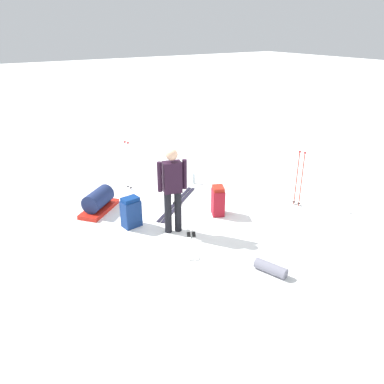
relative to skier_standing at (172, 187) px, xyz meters
name	(u,v)px	position (x,y,z in m)	size (l,w,h in m)	color
ground_plane	(192,223)	(0.08, -0.49, -0.95)	(80.00, 80.00, 0.00)	white
skier_standing	(172,187)	(0.00, 0.00, 0.00)	(0.31, 0.55, 1.70)	black
ski_pair_near	(177,203)	(1.03, -0.71, -0.94)	(1.31, 1.65, 0.05)	black
ski_pair_far	(191,235)	(-0.36, -0.19, -0.94)	(1.57, 0.98, 0.05)	silver
backpack_large_dark	(218,201)	(0.11, -1.18, -0.64)	(0.41, 0.37, 0.64)	maroon
backpack_bright	(131,212)	(0.64, 0.60, -0.64)	(0.30, 0.39, 0.63)	navy
ski_poles_planted_near	(128,163)	(2.41, -0.16, -0.27)	(0.18, 0.10, 1.23)	#BCB4C6
ski_poles_planted_far	(300,176)	(-0.49, -2.95, -0.24)	(0.18, 0.10, 1.28)	maroon
gear_sled	(98,201)	(1.67, 0.91, -0.73)	(1.01, 1.09, 0.49)	red
sleeping_mat_rolled	(271,268)	(-2.08, -0.63, -0.86)	(0.18, 0.18, 0.55)	slate
thermos_bottle	(194,179)	(1.86, -1.71, -0.82)	(0.07, 0.07, 0.26)	#A9B8BA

